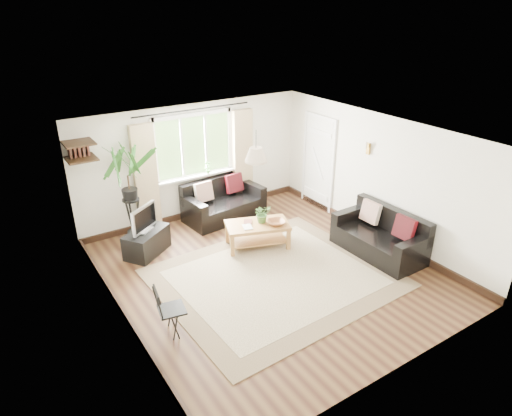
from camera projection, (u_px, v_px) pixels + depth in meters
floor at (269, 272)px, 7.84m from camera, size 5.50×5.50×0.00m
ceiling at (271, 136)px, 6.84m from camera, size 5.50×5.50×0.00m
wall_back at (194, 162)px, 9.43m from camera, size 5.00×0.02×2.40m
wall_front at (405, 292)px, 5.25m from camera, size 5.00×0.02×2.40m
wall_left at (116, 251)px, 6.10m from camera, size 0.02×5.50×2.40m
wall_right at (379, 178)px, 8.58m from camera, size 0.02×5.50×2.40m
rug at (275, 278)px, 7.65m from camera, size 3.78×3.28×0.02m
window at (194, 146)px, 9.25m from camera, size 2.50×0.16×2.16m
door at (318, 163)px, 9.94m from camera, size 0.06×0.96×2.06m
corner_shelf at (80, 151)px, 7.83m from camera, size 0.50×0.50×0.34m
pendant_lamp at (256, 151)px, 7.29m from camera, size 0.36×0.36×0.54m
wall_sconce at (367, 147)px, 8.55m from camera, size 0.12×0.12×0.28m
sofa_back at (224, 201)px, 9.61m from camera, size 1.75×1.00×0.79m
sofa_right at (379, 234)px, 8.24m from camera, size 1.68×0.86×0.79m
coffee_table at (257, 235)px, 8.55m from camera, size 1.30×0.99×0.47m
table_plant at (262, 214)px, 8.45m from camera, size 0.35×0.31×0.35m
bowl at (276, 222)px, 8.41m from camera, size 0.40×0.40×0.08m
book_a at (243, 227)px, 8.29m from camera, size 0.23×0.26×0.02m
book_b at (244, 222)px, 8.51m from camera, size 0.24×0.25×0.02m
tv_stand at (147, 242)px, 8.32m from camera, size 0.98×0.88×0.46m
tv at (144, 218)px, 8.12m from camera, size 0.67×0.55×0.50m
palm_stand at (130, 195)px, 8.44m from camera, size 0.94×0.94×1.91m
folding_chair at (172, 310)px, 6.26m from camera, size 0.46×0.46×0.76m
sill_plant at (208, 167)px, 9.52m from camera, size 0.14×0.10×0.27m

